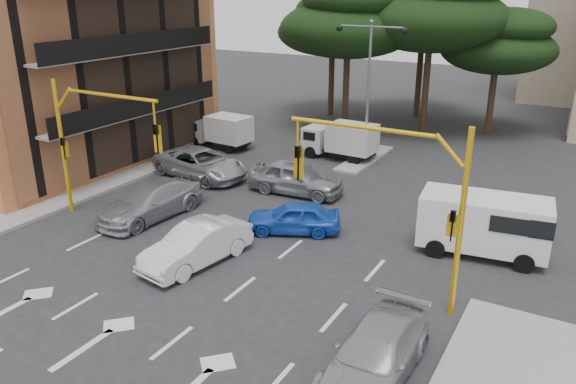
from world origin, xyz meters
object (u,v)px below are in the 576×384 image
Objects in this scene: car_silver_parked at (375,354)px; signal_mast_left at (89,133)px; car_silver_wagon at (150,201)px; car_silver_cross_a at (201,163)px; box_truck_a at (220,131)px; car_silver_cross_b at (296,178)px; van_white at (483,225)px; box_truck_b at (340,141)px; car_white_hatch at (197,245)px; car_blue_compact at (294,217)px; signal_mast_right at (404,188)px; street_lamp_center at (369,66)px.

signal_mast_left is at bearing 164.59° from car_silver_parked.
car_silver_wagon is 5.66m from car_silver_cross_a.
car_silver_cross_a is 1.28× the size of box_truck_a.
car_silver_cross_b is 1.01× the size of van_white.
signal_mast_left is 1.36× the size of box_truck_b.
car_silver_cross_a reaches higher than car_white_hatch.
car_blue_compact is at bearing -83.21° from van_white.
car_silver_cross_b is (-2.14, 4.07, 0.15)m from car_blue_compact.
van_white reaches higher than car_silver_parked.
box_truck_a is at bearing -156.07° from car_blue_compact.
car_silver_wagon is 1.22× the size of box_truck_a.
car_silver_parked reaches higher than car_blue_compact.
car_white_hatch is 0.86× the size of car_silver_wagon.
van_white is at bearing 17.43° from signal_mast_left.
signal_mast_left is 1.33× the size of car_white_hatch.
car_silver_cross_b is 13.92m from car_silver_parked.
van_white is at bearing -108.05° from box_truck_a.
signal_mast_right is at bearing -146.34° from box_truck_b.
car_white_hatch is 1.05× the size of box_truck_a.
car_silver_cross_b reaches higher than car_silver_parked.
car_silver_wagon is at bearing -99.64° from car_blue_compact.
box_truck_a is at bearing -119.51° from van_white.
signal_mast_left is 1.15× the size of car_silver_wagon.
car_silver_cross_a is (-6.43, -7.24, -4.67)m from street_lamp_center.
street_lamp_center is 2.02× the size of car_blue_compact.
signal_mast_right reaches higher than car_silver_wagon.
car_silver_cross_b is 9.53m from box_truck_a.
van_white reaches higher than car_silver_cross_b.
signal_mast_left is 14.81m from box_truck_b.
car_blue_compact is 0.82× the size of van_white.
car_silver_parked is (12.58, -5.28, -0.07)m from car_silver_wagon.
street_lamp_center reaches higher than car_silver_wagon.
car_blue_compact is at bearing -155.98° from car_silver_cross_b.
car_silver_cross_a is 1.16× the size of car_silver_parked.
car_silver_wagon is at bearing -111.40° from street_lamp_center.
box_truck_a is at bearing 100.36° from signal_mast_left.
car_silver_wagon reaches higher than car_silver_parked.
box_truck_b is (-2.73, 10.49, 0.43)m from car_blue_compact.
car_silver_parked is 19.68m from box_truck_b.
signal_mast_right is 7.99m from car_white_hatch.
signal_mast_left is 16.27m from van_white.
car_silver_cross_b is at bearing 59.43° from car_silver_wagon.
car_silver_cross_b is 1.10× the size of box_truck_a.
car_blue_compact is 6.52m from car_silver_wagon.
car_silver_parked is at bearing -17.74° from car_silver_wagon.
car_blue_compact is 9.41m from car_silver_parked.
van_white is at bearing 78.93° from car_blue_compact.
box_truck_b is (-1.42, -0.50, -4.34)m from street_lamp_center.
car_silver_cross_b is (-0.83, -6.91, -4.62)m from street_lamp_center.
car_white_hatch is 8.51m from car_silver_parked.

